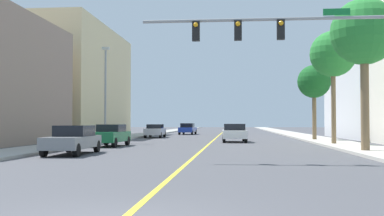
{
  "coord_description": "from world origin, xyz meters",
  "views": [
    {
      "loc": [
        1.85,
        -6.94,
        1.62
      ],
      "look_at": [
        -0.82,
        21.81,
        2.51
      ],
      "focal_mm": 42.47,
      "sensor_mm": 36.0,
      "label": 1
    }
  ],
  "objects_px": {
    "traffic_signal_mast": "(301,45)",
    "palm_far": "(314,82)",
    "car_gray": "(73,139)",
    "car_yellow": "(233,129)",
    "car_white": "(234,133)",
    "car_silver": "(155,131)",
    "car_green": "(110,135)",
    "car_blue": "(188,129)",
    "street_lamp": "(105,88)",
    "palm_near": "(364,33)",
    "palm_mid": "(333,55)"
  },
  "relations": [
    {
      "from": "street_lamp",
      "to": "car_blue",
      "type": "xyz_separation_m",
      "value": [
        4.02,
        24.19,
        -3.52
      ]
    },
    {
      "from": "traffic_signal_mast",
      "to": "street_lamp",
      "type": "relative_size",
      "value": 1.39
    },
    {
      "from": "street_lamp",
      "to": "palm_near",
      "type": "bearing_deg",
      "value": -31.38
    },
    {
      "from": "street_lamp",
      "to": "traffic_signal_mast",
      "type": "bearing_deg",
      "value": -50.57
    },
    {
      "from": "palm_far",
      "to": "car_blue",
      "type": "bearing_deg",
      "value": 123.54
    },
    {
      "from": "traffic_signal_mast",
      "to": "car_green",
      "type": "xyz_separation_m",
      "value": [
        -11.03,
        10.51,
        -4.08
      ]
    },
    {
      "from": "street_lamp",
      "to": "car_blue",
      "type": "relative_size",
      "value": 1.59
    },
    {
      "from": "traffic_signal_mast",
      "to": "palm_far",
      "type": "distance_m",
      "value": 20.81
    },
    {
      "from": "palm_far",
      "to": "street_lamp",
      "type": "bearing_deg",
      "value": -164.31
    },
    {
      "from": "car_gray",
      "to": "palm_mid",
      "type": "bearing_deg",
      "value": -148.43
    },
    {
      "from": "car_green",
      "to": "car_gray",
      "type": "xyz_separation_m",
      "value": [
        0.14,
        -7.46,
        -0.0
      ]
    },
    {
      "from": "palm_far",
      "to": "car_gray",
      "type": "xyz_separation_m",
      "value": [
        -14.91,
        -17.36,
        -4.28
      ]
    },
    {
      "from": "car_blue",
      "to": "car_yellow",
      "type": "bearing_deg",
      "value": 23.52
    },
    {
      "from": "palm_mid",
      "to": "car_yellow",
      "type": "distance_m",
      "value": 30.58
    },
    {
      "from": "street_lamp",
      "to": "car_blue",
      "type": "bearing_deg",
      "value": 80.56
    },
    {
      "from": "car_silver",
      "to": "car_blue",
      "type": "bearing_deg",
      "value": -101.29
    },
    {
      "from": "car_blue",
      "to": "car_white",
      "type": "relative_size",
      "value": 1.07
    },
    {
      "from": "palm_far",
      "to": "car_green",
      "type": "xyz_separation_m",
      "value": [
        -15.06,
        -9.91,
        -4.27
      ]
    },
    {
      "from": "car_gray",
      "to": "street_lamp",
      "type": "bearing_deg",
      "value": -82.82
    },
    {
      "from": "car_gray",
      "to": "car_yellow",
      "type": "xyz_separation_m",
      "value": [
        7.97,
        39.09,
        -0.04
      ]
    },
    {
      "from": "palm_mid",
      "to": "car_silver",
      "type": "distance_m",
      "value": 21.62
    },
    {
      "from": "car_gray",
      "to": "car_green",
      "type": "bearing_deg",
      "value": -90.72
    },
    {
      "from": "palm_mid",
      "to": "car_blue",
      "type": "bearing_deg",
      "value": 115.54
    },
    {
      "from": "car_green",
      "to": "car_gray",
      "type": "distance_m",
      "value": 7.46
    },
    {
      "from": "car_white",
      "to": "car_silver",
      "type": "xyz_separation_m",
      "value": [
        -8.18,
        9.59,
        -0.03
      ]
    },
    {
      "from": "car_green",
      "to": "car_gray",
      "type": "bearing_deg",
      "value": 93.14
    },
    {
      "from": "car_silver",
      "to": "car_yellow",
      "type": "bearing_deg",
      "value": -120.38
    },
    {
      "from": "car_silver",
      "to": "car_gray",
      "type": "bearing_deg",
      "value": 88.57
    },
    {
      "from": "traffic_signal_mast",
      "to": "palm_far",
      "type": "relative_size",
      "value": 1.62
    },
    {
      "from": "palm_mid",
      "to": "palm_far",
      "type": "relative_size",
      "value": 1.22
    },
    {
      "from": "car_blue",
      "to": "car_yellow",
      "type": "height_order",
      "value": "car_blue"
    },
    {
      "from": "car_yellow",
      "to": "car_white",
      "type": "bearing_deg",
      "value": -88.69
    },
    {
      "from": "palm_near",
      "to": "car_yellow",
      "type": "height_order",
      "value": "palm_near"
    },
    {
      "from": "street_lamp",
      "to": "palm_far",
      "type": "xyz_separation_m",
      "value": [
        16.91,
        4.75,
        0.77
      ]
    },
    {
      "from": "traffic_signal_mast",
      "to": "palm_mid",
      "type": "relative_size",
      "value": 1.32
    },
    {
      "from": "car_blue",
      "to": "car_silver",
      "type": "xyz_separation_m",
      "value": [
        -2.11,
        -12.43,
        -0.02
      ]
    },
    {
      "from": "palm_far",
      "to": "car_gray",
      "type": "relative_size",
      "value": 1.37
    },
    {
      "from": "palm_far",
      "to": "car_green",
      "type": "distance_m",
      "value": 18.52
    },
    {
      "from": "street_lamp",
      "to": "palm_mid",
      "type": "distance_m",
      "value": 17.26
    },
    {
      "from": "car_green",
      "to": "car_silver",
      "type": "distance_m",
      "value": 16.92
    },
    {
      "from": "palm_near",
      "to": "palm_far",
      "type": "xyz_separation_m",
      "value": [
        -0.0,
        15.07,
        -1.27
      ]
    },
    {
      "from": "car_blue",
      "to": "street_lamp",
      "type": "bearing_deg",
      "value": -96.85
    },
    {
      "from": "palm_mid",
      "to": "car_silver",
      "type": "bearing_deg",
      "value": 135.88
    },
    {
      "from": "car_gray",
      "to": "car_white",
      "type": "bearing_deg",
      "value": -120.5
    },
    {
      "from": "palm_near",
      "to": "car_blue",
      "type": "height_order",
      "value": "palm_near"
    },
    {
      "from": "palm_mid",
      "to": "car_white",
      "type": "relative_size",
      "value": 1.79
    },
    {
      "from": "palm_far",
      "to": "palm_mid",
      "type": "bearing_deg",
      "value": -89.98
    },
    {
      "from": "traffic_signal_mast",
      "to": "car_white",
      "type": "distance_m",
      "value": 18.51
    },
    {
      "from": "car_yellow",
      "to": "car_silver",
      "type": "distance_m",
      "value": 16.77
    },
    {
      "from": "palm_far",
      "to": "car_yellow",
      "type": "height_order",
      "value": "palm_far"
    }
  ]
}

